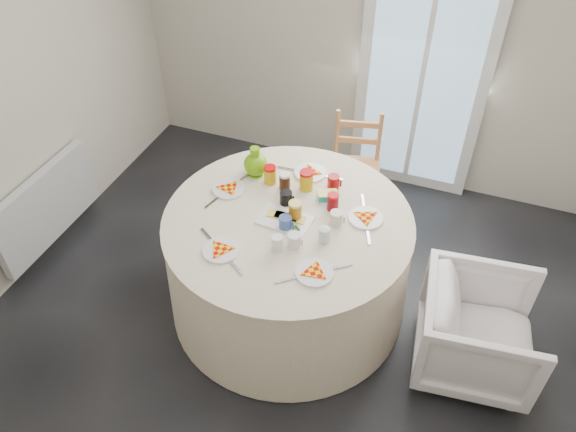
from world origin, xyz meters
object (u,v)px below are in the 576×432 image
(armchair, at_px, (481,324))
(green_pitcher, at_px, (255,163))
(wooden_chair, at_px, (355,165))
(radiator, at_px, (46,207))
(table, at_px, (288,264))

(armchair, bearing_deg, green_pitcher, 69.58)
(wooden_chair, bearing_deg, armchair, -58.62)
(radiator, xyz_separation_m, table, (1.86, 0.10, -0.01))
(table, distance_m, wooden_chair, 1.10)
(table, relative_size, green_pitcher, 7.76)
(table, bearing_deg, green_pitcher, 136.37)
(radiator, bearing_deg, armchair, 0.66)
(radiator, bearing_deg, green_pitcher, 16.31)
(green_pitcher, bearing_deg, wooden_chair, 63.28)
(radiator, relative_size, table, 0.63)
(wooden_chair, xyz_separation_m, green_pitcher, (-0.51, -0.74, 0.40))
(radiator, distance_m, green_pitcher, 1.64)
(armchair, height_order, green_pitcher, green_pitcher)
(table, xyz_separation_m, wooden_chair, (0.15, 1.08, 0.09))
(wooden_chair, height_order, armchair, wooden_chair)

